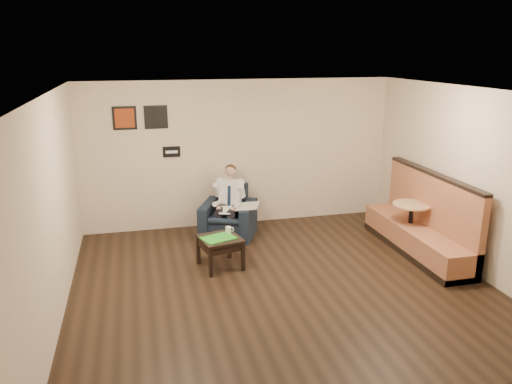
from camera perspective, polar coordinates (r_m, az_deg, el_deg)
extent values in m
plane|color=black|center=(7.32, 3.25, -11.08)|extent=(6.00, 6.00, 0.00)
cube|color=beige|center=(9.62, -1.85, 4.42)|extent=(6.00, 0.02, 2.80)
cube|color=beige|center=(4.23, 15.77, -11.78)|extent=(6.00, 0.02, 2.80)
cube|color=beige|center=(6.60, -22.33, -2.26)|extent=(0.02, 6.00, 2.80)
cube|color=beige|center=(8.19, 23.94, 0.95)|extent=(0.02, 6.00, 2.80)
cube|color=white|center=(6.54, 3.64, 11.31)|extent=(6.00, 6.00, 0.02)
cube|color=black|center=(9.41, -9.63, 4.55)|extent=(0.32, 0.02, 0.20)
cube|color=#973512|center=(9.28, -14.79, 8.17)|extent=(0.42, 0.03, 0.42)
cube|color=black|center=(9.29, -11.37, 8.39)|extent=(0.42, 0.03, 0.42)
cube|color=black|center=(9.20, -3.18, -2.28)|extent=(1.23, 1.23, 0.90)
cube|color=white|center=(8.96, -3.49, -2.08)|extent=(0.29, 0.35, 0.01)
cube|color=silver|center=(8.98, -0.98, -1.62)|extent=(0.54, 0.60, 0.01)
cube|color=black|center=(7.94, -4.10, -6.89)|extent=(0.72, 0.72, 0.50)
cube|color=green|center=(7.81, -4.30, -5.26)|extent=(0.59, 0.50, 0.01)
cylinder|color=white|center=(8.01, -3.18, -4.34)|extent=(0.11, 0.11, 0.10)
cube|color=black|center=(8.02, -4.25, -4.71)|extent=(0.16, 0.08, 0.01)
cube|color=#A05E3E|center=(8.79, 18.08, -2.42)|extent=(0.63, 2.63, 1.34)
cylinder|color=tan|center=(9.02, 17.20, -3.72)|extent=(0.79, 0.79, 0.80)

